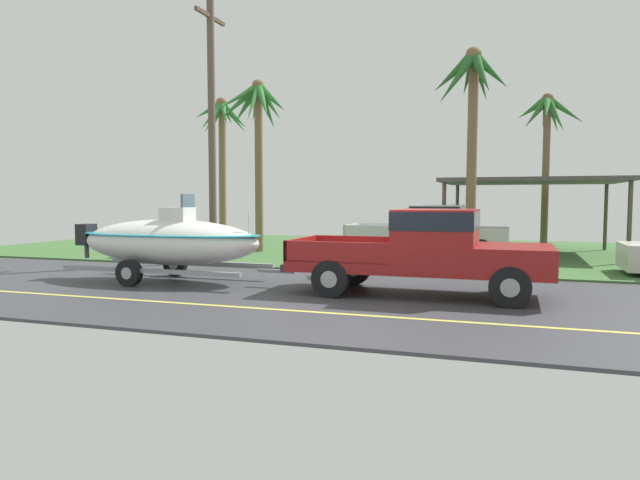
{
  "coord_description": "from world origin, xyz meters",
  "views": [
    {
      "loc": [
        3.13,
        -11.68,
        2.09
      ],
      "look_at": [
        -1.27,
        1.36,
        1.1
      ],
      "focal_mm": 32.19,
      "sensor_mm": 36.0,
      "label": 1
    }
  ],
  "objects_px": {
    "boat_on_trailer": "(169,241)",
    "palm_tree_near_right": "(257,117)",
    "palm_tree_near_left": "(222,132)",
    "carport_awning": "(531,183)",
    "palm_tree_mid": "(471,103)",
    "pickup_truck_towing": "(435,248)",
    "utility_pole": "(212,127)",
    "parked_pickup_background": "(437,229)",
    "palm_tree_far_left": "(547,127)"
  },
  "relations": [
    {
      "from": "pickup_truck_towing",
      "to": "palm_tree_mid",
      "type": "bearing_deg",
      "value": 86.71
    },
    {
      "from": "palm_tree_near_left",
      "to": "palm_tree_far_left",
      "type": "relative_size",
      "value": 1.09
    },
    {
      "from": "boat_on_trailer",
      "to": "utility_pole",
      "type": "relative_size",
      "value": 0.71
    },
    {
      "from": "palm_tree_near_left",
      "to": "palm_tree_far_left",
      "type": "height_order",
      "value": "palm_tree_near_left"
    },
    {
      "from": "pickup_truck_towing",
      "to": "utility_pole",
      "type": "distance_m",
      "value": 9.5
    },
    {
      "from": "parked_pickup_background",
      "to": "palm_tree_near_right",
      "type": "relative_size",
      "value": 0.86
    },
    {
      "from": "boat_on_trailer",
      "to": "palm_tree_mid",
      "type": "xyz_separation_m",
      "value": [
        6.96,
        5.44,
        3.94
      ]
    },
    {
      "from": "palm_tree_near_right",
      "to": "utility_pole",
      "type": "height_order",
      "value": "utility_pole"
    },
    {
      "from": "parked_pickup_background",
      "to": "palm_tree_near_right",
      "type": "xyz_separation_m",
      "value": [
        -6.87,
        0.24,
        4.18
      ]
    },
    {
      "from": "palm_tree_near_right",
      "to": "palm_tree_far_left",
      "type": "height_order",
      "value": "palm_tree_near_right"
    },
    {
      "from": "boat_on_trailer",
      "to": "palm_tree_mid",
      "type": "bearing_deg",
      "value": 37.99
    },
    {
      "from": "carport_awning",
      "to": "palm_tree_mid",
      "type": "xyz_separation_m",
      "value": [
        -1.87,
        -4.84,
        2.27
      ]
    },
    {
      "from": "palm_tree_near_left",
      "to": "utility_pole",
      "type": "height_order",
      "value": "utility_pole"
    },
    {
      "from": "carport_awning",
      "to": "utility_pole",
      "type": "distance_m",
      "value": 11.76
    },
    {
      "from": "pickup_truck_towing",
      "to": "palm_tree_near_right",
      "type": "relative_size",
      "value": 0.86
    },
    {
      "from": "boat_on_trailer",
      "to": "palm_tree_near_right",
      "type": "height_order",
      "value": "palm_tree_near_right"
    },
    {
      "from": "parked_pickup_background",
      "to": "carport_awning",
      "type": "relative_size",
      "value": 0.91
    },
    {
      "from": "palm_tree_far_left",
      "to": "utility_pole",
      "type": "height_order",
      "value": "utility_pole"
    },
    {
      "from": "palm_tree_near_left",
      "to": "palm_tree_mid",
      "type": "distance_m",
      "value": 14.75
    },
    {
      "from": "boat_on_trailer",
      "to": "palm_tree_mid",
      "type": "height_order",
      "value": "palm_tree_mid"
    },
    {
      "from": "pickup_truck_towing",
      "to": "palm_tree_mid",
      "type": "height_order",
      "value": "palm_tree_mid"
    },
    {
      "from": "pickup_truck_towing",
      "to": "utility_pole",
      "type": "xyz_separation_m",
      "value": [
        -7.78,
        4.28,
        3.38
      ]
    },
    {
      "from": "palm_tree_mid",
      "to": "utility_pole",
      "type": "height_order",
      "value": "utility_pole"
    },
    {
      "from": "parked_pickup_background",
      "to": "utility_pole",
      "type": "distance_m",
      "value": 8.32
    },
    {
      "from": "carport_awning",
      "to": "pickup_truck_towing",
      "type": "bearing_deg",
      "value": -101.97
    },
    {
      "from": "palm_tree_near_left",
      "to": "carport_awning",
      "type": "bearing_deg",
      "value": -11.49
    },
    {
      "from": "boat_on_trailer",
      "to": "palm_tree_mid",
      "type": "relative_size",
      "value": 0.92
    },
    {
      "from": "palm_tree_near_left",
      "to": "utility_pole",
      "type": "relative_size",
      "value": 0.84
    },
    {
      "from": "palm_tree_near_right",
      "to": "palm_tree_mid",
      "type": "height_order",
      "value": "palm_tree_near_right"
    },
    {
      "from": "carport_awning",
      "to": "palm_tree_near_left",
      "type": "relative_size",
      "value": 0.88
    },
    {
      "from": "pickup_truck_towing",
      "to": "parked_pickup_background",
      "type": "height_order",
      "value": "parked_pickup_background"
    },
    {
      "from": "pickup_truck_towing",
      "to": "parked_pickup_background",
      "type": "distance_m",
      "value": 7.63
    },
    {
      "from": "pickup_truck_towing",
      "to": "boat_on_trailer",
      "type": "height_order",
      "value": "boat_on_trailer"
    },
    {
      "from": "palm_tree_near_left",
      "to": "boat_on_trailer",
      "type": "bearing_deg",
      "value": -67.16
    },
    {
      "from": "parked_pickup_background",
      "to": "palm_tree_mid",
      "type": "relative_size",
      "value": 0.86
    },
    {
      "from": "palm_tree_near_left",
      "to": "palm_tree_near_right",
      "type": "xyz_separation_m",
      "value": [
        4.43,
        -5.39,
        -0.2
      ]
    },
    {
      "from": "carport_awning",
      "to": "palm_tree_near_right",
      "type": "distance_m",
      "value": 10.58
    },
    {
      "from": "parked_pickup_background",
      "to": "palm_tree_near_left",
      "type": "bearing_deg",
      "value": 153.5
    },
    {
      "from": "parked_pickup_background",
      "to": "palm_tree_near_left",
      "type": "distance_m",
      "value": 13.36
    },
    {
      "from": "carport_awning",
      "to": "palm_tree_mid",
      "type": "relative_size",
      "value": 0.95
    },
    {
      "from": "palm_tree_near_left",
      "to": "pickup_truck_towing",
      "type": "bearing_deg",
      "value": -47.23
    },
    {
      "from": "palm_tree_mid",
      "to": "carport_awning",
      "type": "bearing_deg",
      "value": 68.91
    },
    {
      "from": "pickup_truck_towing",
      "to": "palm_tree_far_left",
      "type": "distance_m",
      "value": 14.63
    },
    {
      "from": "palm_tree_mid",
      "to": "palm_tree_near_left",
      "type": "bearing_deg",
      "value": 148.21
    },
    {
      "from": "carport_awning",
      "to": "palm_tree_near_right",
      "type": "relative_size",
      "value": 0.94
    },
    {
      "from": "palm_tree_near_left",
      "to": "palm_tree_far_left",
      "type": "xyz_separation_m",
      "value": [
        15.06,
        0.56,
        -0.32
      ]
    },
    {
      "from": "boat_on_trailer",
      "to": "carport_awning",
      "type": "relative_size",
      "value": 0.97
    },
    {
      "from": "pickup_truck_towing",
      "to": "carport_awning",
      "type": "bearing_deg",
      "value": 78.03
    },
    {
      "from": "palm_tree_near_left",
      "to": "palm_tree_near_right",
      "type": "height_order",
      "value": "palm_tree_near_left"
    },
    {
      "from": "utility_pole",
      "to": "pickup_truck_towing",
      "type": "bearing_deg",
      "value": -28.8
    }
  ]
}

